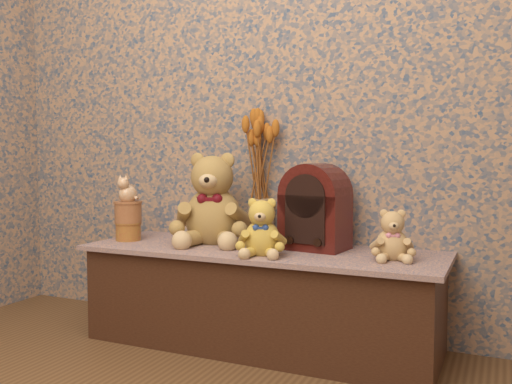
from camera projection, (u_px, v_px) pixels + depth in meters
display_shelf at (261, 297)px, 2.33m from camera, size 1.51×0.53×0.41m
teddy_large at (213, 195)px, 2.45m from camera, size 0.44×0.49×0.43m
teddy_medium at (262, 224)px, 2.16m from camera, size 0.24×0.27×0.24m
teddy_small at (392, 233)px, 2.07m from camera, size 0.21×0.23×0.20m
cathedral_radio at (315, 206)px, 2.29m from camera, size 0.28×0.22×0.36m
ceramic_vase at (261, 220)px, 2.51m from camera, size 0.14×0.14×0.19m
dried_stalks at (261, 157)px, 2.50m from camera, size 0.24×0.24×0.38m
biscuit_tin_lower at (128, 231)px, 2.53m from camera, size 0.12×0.12×0.08m
biscuit_tin_upper at (128, 212)px, 2.53m from camera, size 0.15×0.15×0.09m
cat_figurine at (128, 188)px, 2.52m from camera, size 0.10×0.11×0.13m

